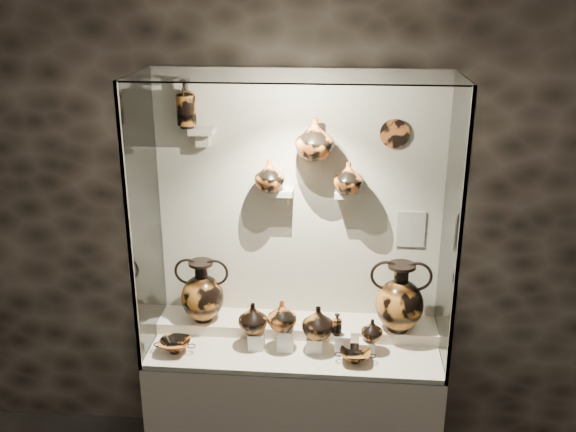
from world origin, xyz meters
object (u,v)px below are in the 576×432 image
object	(u,v)px
jug_b	(282,316)
jug_c	(318,322)
jug_a	(253,318)
kylix_right	(355,355)
lekythos_small	(337,323)
amphora_left	(202,291)
ovoid_vase_b	(315,139)
ovoid_vase_c	(348,177)
jug_e	(372,330)
lekythos_tall	(186,101)
amphora_right	(400,297)
kylix_left	(175,345)
ovoid_vase_a	(270,175)

from	to	relation	value
jug_b	jug_c	world-z (taller)	jug_b
jug_a	kylix_right	size ratio (longest dim) A/B	0.81
lekythos_small	amphora_left	bearing A→B (deg)	177.54
amphora_left	ovoid_vase_b	xyz separation A→B (m)	(0.66, 0.05, 0.94)
ovoid_vase_c	lekythos_small	bearing A→B (deg)	-73.83
amphora_left	jug_e	distance (m)	1.04
jug_c	lekythos_tall	xyz separation A→B (m)	(-0.77, 0.28, 1.20)
kylix_right	jug_c	bearing A→B (deg)	149.44
ovoid_vase_b	jug_b	bearing A→B (deg)	-108.19
jug_a	jug_b	world-z (taller)	jug_b
amphora_right	ovoid_vase_b	distance (m)	1.05
ovoid_vase_c	jug_b	bearing A→B (deg)	-120.26
ovoid_vase_c	jug_e	bearing A→B (deg)	-31.75
lekythos_small	kylix_left	distance (m)	0.94
jug_e	lekythos_tall	world-z (taller)	lekythos_tall
jug_e	kylix_left	bearing A→B (deg)	-150.21
ovoid_vase_a	ovoid_vase_b	world-z (taller)	ovoid_vase_b
jug_a	amphora_left	bearing A→B (deg)	167.02
kylix_right	ovoid_vase_a	size ratio (longest dim) A/B	1.22
lekythos_tall	ovoid_vase_c	distance (m)	1.01
jug_b	lekythos_tall	bearing A→B (deg)	132.69
kylix_left	kylix_right	world-z (taller)	kylix_left
kylix_right	lekythos_tall	size ratio (longest dim) A/B	0.73
ovoid_vase_a	ovoid_vase_c	bearing A→B (deg)	12.31
jug_a	jug_c	size ratio (longest dim) A/B	0.93
jug_a	ovoid_vase_a	world-z (taller)	ovoid_vase_a
amphora_right	ovoid_vase_b	size ratio (longest dim) A/B	1.88
jug_c	ovoid_vase_a	bearing A→B (deg)	116.20
ovoid_vase_b	ovoid_vase_c	distance (m)	0.30
jug_c	lekythos_tall	size ratio (longest dim) A/B	0.64
lekythos_small	kylix_left	xyz separation A→B (m)	(-0.93, -0.07, -0.15)
kylix_left	ovoid_vase_b	bearing A→B (deg)	27.95
amphora_left	kylix_left	bearing A→B (deg)	-103.64
jug_a	jug_e	bearing A→B (deg)	14.08
amphora_right	lekythos_tall	distance (m)	1.67
jug_e	kylix_right	distance (m)	0.18
lekythos_small	amphora_right	bearing A→B (deg)	38.31
kylix_right	amphora_left	bearing A→B (deg)	156.88
jug_b	jug_c	size ratio (longest dim) A/B	0.91
jug_e	ovoid_vase_c	xyz separation A→B (m)	(-0.16, 0.24, 0.83)
jug_b	jug_e	distance (m)	0.52
jug_a	jug_b	bearing A→B (deg)	9.83
jug_c	kylix_left	world-z (taller)	jug_c
jug_b	lekythos_small	bearing A→B (deg)	-24.24
jug_e	amphora_right	bearing A→B (deg)	68.41
amphora_right	jug_e	size ratio (longest dim) A/B	3.29
jug_a	jug_c	distance (m)	0.38
jug_b	lekythos_small	world-z (taller)	jug_b
jug_c	ovoid_vase_c	bearing A→B (deg)	36.35
ovoid_vase_a	amphora_left	bearing A→B (deg)	-158.24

